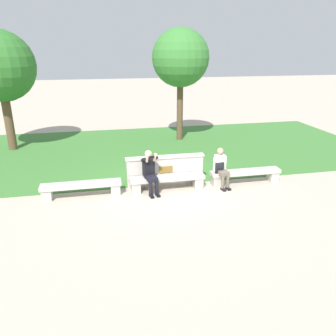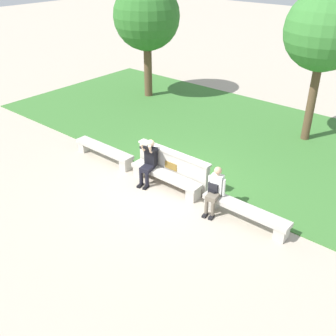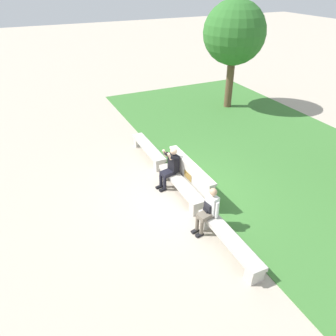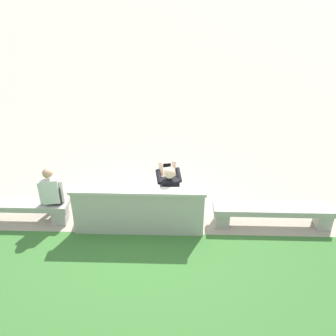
# 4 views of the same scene
# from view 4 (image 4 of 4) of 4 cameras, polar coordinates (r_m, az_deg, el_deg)

# --- Properties ---
(ground_plane) EXTENTS (80.00, 80.00, 0.00)m
(ground_plane) POSITION_cam_4_polar(r_m,az_deg,el_deg) (8.06, -3.96, -7.86)
(ground_plane) COLOR #B2A593
(bench_main) EXTENTS (2.36, 0.40, 0.45)m
(bench_main) POSITION_cam_4_polar(r_m,az_deg,el_deg) (8.06, 15.01, -6.24)
(bench_main) COLOR #B7B2A8
(bench_main) RESTS_ON ground
(bench_near) EXTENTS (2.36, 0.40, 0.45)m
(bench_near) POSITION_cam_4_polar(r_m,az_deg,el_deg) (7.87, -4.03, -6.09)
(bench_near) COLOR #B7B2A8
(bench_near) RESTS_ON ground
(bench_mid) EXTENTS (2.36, 0.40, 0.45)m
(bench_mid) POSITION_cam_4_polar(r_m,az_deg,el_deg) (8.53, -21.96, -5.34)
(bench_mid) COLOR #B7B2A8
(bench_mid) RESTS_ON ground
(backrest_wall_with_plaque) EXTENTS (2.53, 0.24, 1.01)m
(backrest_wall_with_plaque) POSITION_cam_4_polar(r_m,az_deg,el_deg) (7.48, -4.33, -6.36)
(backrest_wall_with_plaque) COLOR #B7B2A8
(backrest_wall_with_plaque) RESTS_ON ground
(person_photographer) EXTENTS (0.52, 0.77, 1.32)m
(person_photographer) POSITION_cam_4_polar(r_m,az_deg,el_deg) (7.66, 0.08, -3.28)
(person_photographer) COLOR black
(person_photographer) RESTS_ON ground
(person_distant) EXTENTS (0.47, 0.71, 1.26)m
(person_distant) POSITION_cam_4_polar(r_m,az_deg,el_deg) (8.07, -16.49, -3.29)
(person_distant) COLOR black
(person_distant) RESTS_ON ground
(backpack) EXTENTS (0.28, 0.24, 0.43)m
(backpack) POSITION_cam_4_polar(r_m,az_deg,el_deg) (8.04, -16.15, -3.76)
(backpack) COLOR black
(backpack) RESTS_ON bench_mid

